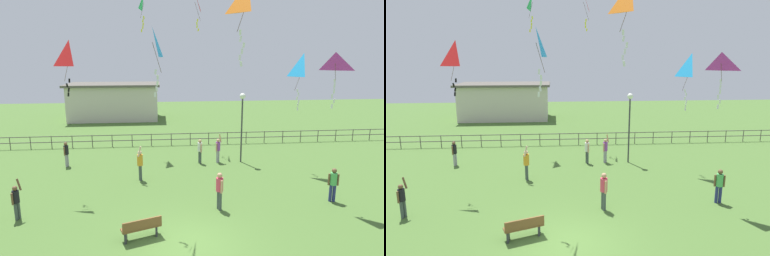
# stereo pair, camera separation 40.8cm
# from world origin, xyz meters

# --- Properties ---
(ground_plane) EXTENTS (80.00, 80.00, 0.00)m
(ground_plane) POSITION_xyz_m (0.00, 0.00, 0.00)
(ground_plane) COLOR #476B2D
(lamppost) EXTENTS (0.36, 0.36, 4.52)m
(lamppost) POSITION_xyz_m (4.36, 9.38, 3.28)
(lamppost) COLOR #38383D
(lamppost) RESTS_ON ground_plane
(park_bench) EXTENTS (1.55, 0.89, 0.85)m
(park_bench) POSITION_xyz_m (-1.64, 0.55, 0.46)
(park_bench) COLOR brown
(park_bench) RESTS_ON ground_plane
(person_0) EXTENTS (0.29, 0.46, 1.58)m
(person_0) POSITION_xyz_m (-6.72, 9.53, 0.91)
(person_0) COLOR #99999E
(person_0) RESTS_ON ground_plane
(person_1) EXTENTS (0.32, 0.51, 1.73)m
(person_1) POSITION_xyz_m (1.70, 2.71, 1.00)
(person_1) COLOR #3F4C47
(person_1) RESTS_ON ground_plane
(person_2) EXTENTS (0.32, 0.55, 2.01)m
(person_2) POSITION_xyz_m (-2.02, 6.70, 1.01)
(person_2) COLOR #3F4C47
(person_2) RESTS_ON ground_plane
(person_3) EXTENTS (0.29, 0.46, 1.59)m
(person_3) POSITION_xyz_m (1.65, 9.35, 0.91)
(person_3) COLOR #3F4C47
(person_3) RESTS_ON ground_plane
(person_4) EXTENTS (0.38, 0.45, 1.76)m
(person_4) POSITION_xyz_m (-6.93, 2.63, 0.88)
(person_4) COLOR #3F4C47
(person_4) RESTS_ON ground_plane
(person_5) EXTENTS (0.49, 0.30, 1.65)m
(person_5) POSITION_xyz_m (7.19, 3.00, 0.95)
(person_5) COLOR navy
(person_5) RESTS_ON ground_plane
(person_6) EXTENTS (0.43, 0.41, 1.86)m
(person_6) POSITION_xyz_m (2.84, 9.42, 0.93)
(person_6) COLOR #99999E
(person_6) RESTS_ON ground_plane
(kite_0) EXTENTS (0.56, 0.84, 2.66)m
(kite_0) POSITION_xyz_m (-1.09, 2.17, 7.16)
(kite_0) COLOR #198CD1
(kite_1) EXTENTS (0.98, 1.01, 2.92)m
(kite_1) POSITION_xyz_m (2.32, 1.35, 8.59)
(kite_1) COLOR orange
(kite_2) EXTENTS (1.24, 1.16, 3.29)m
(kite_2) POSITION_xyz_m (7.65, 8.19, 6.07)
(kite_2) COLOR #198CD1
(kite_3) EXTENTS (0.69, 1.11, 2.64)m
(kite_3) POSITION_xyz_m (1.80, 13.77, 10.51)
(kite_3) COLOR red
(kite_4) EXTENTS (1.12, 1.04, 2.41)m
(kite_4) POSITION_xyz_m (6.69, 2.88, 6.38)
(kite_4) COLOR #B22DB2
(kite_5) EXTENTS (0.91, 0.99, 2.62)m
(kite_5) POSITION_xyz_m (-5.13, 5.85, 6.77)
(kite_5) COLOR red
(kite_6) EXTENTS (0.48, 1.12, 2.49)m
(kite_6) POSITION_xyz_m (-1.78, 12.88, 10.30)
(kite_6) COLOR #1EB759
(waterfront_railing) EXTENTS (36.02, 0.06, 0.95)m
(waterfront_railing) POSITION_xyz_m (-0.25, 14.00, 0.62)
(waterfront_railing) COLOR #4C4742
(waterfront_railing) RESTS_ON ground_plane
(pavilion_building) EXTENTS (9.98, 5.45, 3.94)m
(pavilion_building) POSITION_xyz_m (-5.80, 26.00, 1.99)
(pavilion_building) COLOR beige
(pavilion_building) RESTS_ON ground_plane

